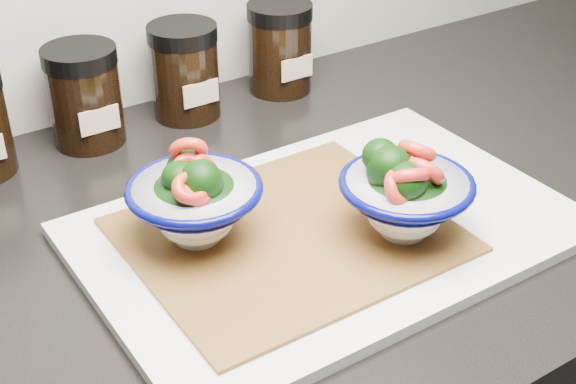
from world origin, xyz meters
TOP-DOWN VIEW (x-y plane):
  - countertop at (0.00, 1.45)m, footprint 3.50×0.60m
  - cutting_board at (0.02, 1.39)m, footprint 0.45×0.30m
  - bamboo_mat at (-0.02, 1.39)m, footprint 0.28×0.24m
  - bowl_left at (-0.09, 1.43)m, footprint 0.12×0.12m
  - bowl_right at (0.07, 1.34)m, footprint 0.12×0.12m
  - spice_jar_b at (-0.09, 1.69)m, footprint 0.08×0.08m
  - spice_jar_c at (0.03, 1.69)m, footprint 0.08×0.08m
  - spice_jar_d at (0.16, 1.69)m, footprint 0.08×0.08m

SIDE VIEW (x-z plane):
  - countertop at x=0.00m, z-range 0.86..0.90m
  - cutting_board at x=0.02m, z-range 0.90..0.91m
  - bamboo_mat at x=-0.02m, z-range 0.91..0.92m
  - bowl_left at x=-0.09m, z-range 0.91..1.01m
  - spice_jar_b at x=-0.09m, z-range 0.90..1.01m
  - spice_jar_c at x=0.03m, z-range 0.90..1.01m
  - spice_jar_d at x=0.16m, z-range 0.90..1.01m
  - bowl_right at x=0.07m, z-range 0.91..1.00m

